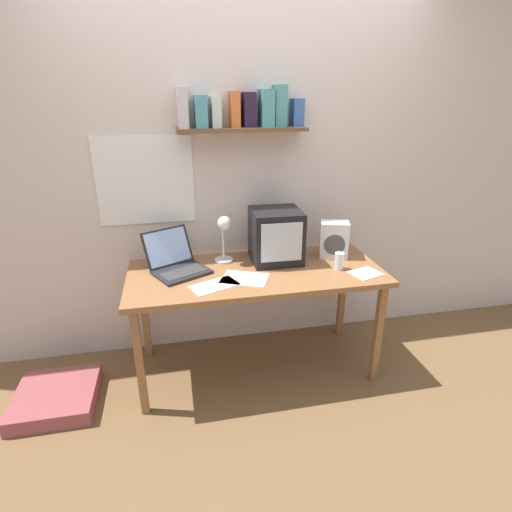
% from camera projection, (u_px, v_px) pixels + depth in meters
% --- Properties ---
extents(ground_plane, '(12.00, 12.00, 0.00)m').
position_uv_depth(ground_plane, '(256.00, 366.00, 2.85)').
color(ground_plane, brown).
extents(back_wall, '(5.60, 0.24, 2.60)m').
position_uv_depth(back_wall, '(242.00, 172.00, 2.77)').
color(back_wall, silver).
rests_on(back_wall, ground_plane).
extents(corner_desk, '(1.62, 0.71, 0.75)m').
position_uv_depth(corner_desk, '(256.00, 280.00, 2.59)').
color(corner_desk, '#966139').
rests_on(corner_desk, ground_plane).
extents(crt_monitor, '(0.33, 0.33, 0.35)m').
position_uv_depth(crt_monitor, '(276.00, 236.00, 2.67)').
color(crt_monitor, black).
rests_on(crt_monitor, corner_desk).
extents(laptop, '(0.44, 0.45, 0.24)m').
position_uv_depth(laptop, '(176.00, 261.00, 2.55)').
color(laptop, '#232326').
rests_on(laptop, corner_desk).
extents(desk_lamp, '(0.13, 0.16, 0.33)m').
position_uv_depth(desk_lamp, '(224.00, 233.00, 2.60)').
color(desk_lamp, silver).
rests_on(desk_lamp, corner_desk).
extents(juice_glass, '(0.06, 0.06, 0.11)m').
position_uv_depth(juice_glass, '(339.00, 262.00, 2.57)').
color(juice_glass, white).
rests_on(juice_glass, corner_desk).
extents(space_heater, '(0.22, 0.18, 0.25)m').
position_uv_depth(space_heater, '(334.00, 240.00, 2.74)').
color(space_heater, white).
rests_on(space_heater, corner_desk).
extents(loose_paper_near_monitor, '(0.31, 0.25, 0.00)m').
position_uv_depth(loose_paper_near_monitor, '(215.00, 286.00, 2.36)').
color(loose_paper_near_monitor, white).
rests_on(loose_paper_near_monitor, corner_desk).
extents(loose_paper_near_laptop, '(0.34, 0.30, 0.00)m').
position_uv_depth(loose_paper_near_laptop, '(245.00, 278.00, 2.45)').
color(loose_paper_near_laptop, silver).
rests_on(loose_paper_near_laptop, corner_desk).
extents(printed_handout, '(0.22, 0.20, 0.00)m').
position_uv_depth(printed_handout, '(366.00, 273.00, 2.52)').
color(printed_handout, white).
rests_on(printed_handout, corner_desk).
extents(floor_cushion, '(0.48, 0.48, 0.10)m').
position_uv_depth(floor_cushion, '(56.00, 397.00, 2.48)').
color(floor_cushion, '#9B494D').
rests_on(floor_cushion, ground_plane).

